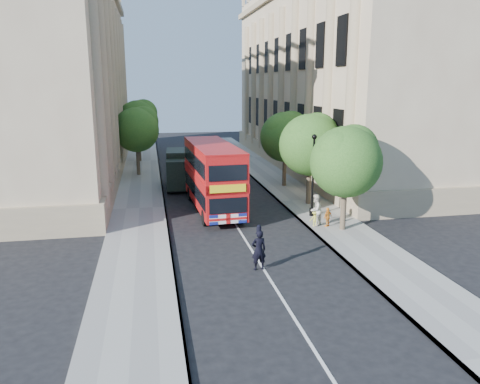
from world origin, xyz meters
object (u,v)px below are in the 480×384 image
box_van (180,170)px  police_constable (259,250)px  double_decker_bus (213,175)px  woman_pedestrian (316,210)px  lamp_post (313,179)px

box_van → police_constable: (2.31, -17.73, -0.53)m
double_decker_bus → police_constable: double_decker_bus is taller
box_van → woman_pedestrian: (7.04, -12.14, -0.41)m
box_van → police_constable: bearing=-79.4°
double_decker_bus → police_constable: bearing=-89.2°
lamp_post → double_decker_bus: (-5.89, 2.89, -0.10)m
lamp_post → box_van: (-7.55, 10.09, -1.04)m
lamp_post → woman_pedestrian: (-0.51, -2.05, -1.44)m
police_constable → woman_pedestrian: bearing=-134.4°
double_decker_bus → lamp_post: bearing=-28.8°
double_decker_bus → woman_pedestrian: bearing=-45.3°
double_decker_bus → woman_pedestrian: 7.42m
lamp_post → box_van: lamp_post is taller
woman_pedestrian → double_decker_bus: bearing=-81.5°
lamp_post → police_constable: bearing=-124.4°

